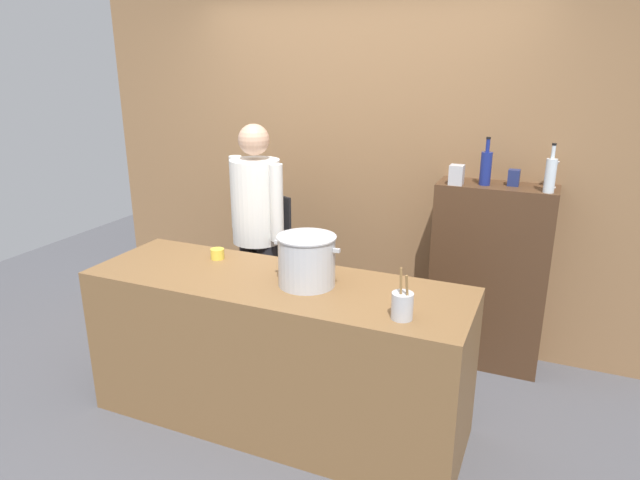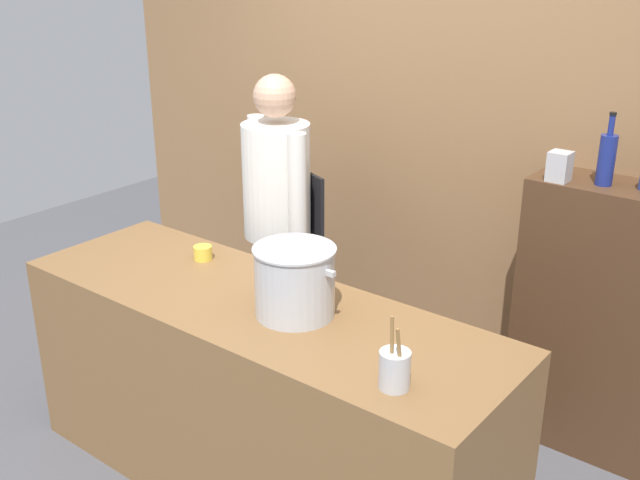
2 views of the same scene
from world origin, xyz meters
The scene contains 9 objects.
brick_back_panel centered at (0.00, 1.40, 1.50)m, with size 4.40×0.10×3.00m, color olive.
prep_counter centered at (0.00, 0.00, 0.45)m, with size 2.18×0.70×0.90m, color brown.
bar_cabinet centered at (1.02, 1.19, 0.64)m, with size 0.76×0.32×1.29m, color #472D1C.
chef centered at (-0.52, 0.73, 0.96)m, with size 0.50×0.40×1.66m.
stockpot_large centered at (0.19, 0.01, 1.04)m, with size 0.38×0.32×0.28m.
utensil_crock centered at (0.78, -0.19, 0.97)m, with size 0.10×0.10×0.26m.
butter_jar centered at (-0.49, 0.17, 0.93)m, with size 0.08×0.08×0.06m, color yellow.
wine_bottle_cobalt centered at (0.94, 1.15, 1.40)m, with size 0.07×0.07×0.31m.
spice_tin_silver centered at (0.77, 1.09, 1.35)m, with size 0.09×0.09×0.13m, color #B2B2B7.
Camera 2 is at (1.89, -2.00, 2.25)m, focal length 42.66 mm.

